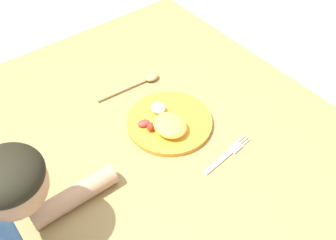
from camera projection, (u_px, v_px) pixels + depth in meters
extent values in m
cube|color=olive|center=(175.00, 141.00, 1.13)|extent=(1.31, 0.97, 0.03)
cube|color=#9F8249|center=(9.00, 156.00, 1.52)|extent=(0.05, 0.05, 0.65)
cube|color=#9F8249|center=(165.00, 77.00, 1.85)|extent=(0.05, 0.05, 0.65)
cylinder|color=orange|center=(170.00, 122.00, 1.15)|extent=(0.26, 0.26, 0.01)
ellipsoid|color=yellow|center=(171.00, 125.00, 1.11)|extent=(0.11, 0.09, 0.04)
ellipsoid|color=red|center=(144.00, 123.00, 1.13)|extent=(0.04, 0.04, 0.02)
ellipsoid|color=red|center=(150.00, 127.00, 1.11)|extent=(0.03, 0.04, 0.02)
ellipsoid|color=red|center=(162.00, 130.00, 1.11)|extent=(0.03, 0.02, 0.02)
ellipsoid|color=white|center=(158.00, 108.00, 1.17)|extent=(0.05, 0.04, 0.03)
cube|color=silver|center=(219.00, 162.00, 1.05)|extent=(0.02, 0.11, 0.01)
cube|color=silver|center=(236.00, 147.00, 1.09)|extent=(0.03, 0.04, 0.01)
cylinder|color=silver|center=(246.00, 142.00, 1.10)|extent=(0.01, 0.04, 0.00)
cylinder|color=silver|center=(244.00, 141.00, 1.11)|extent=(0.01, 0.04, 0.00)
cylinder|color=silver|center=(241.00, 139.00, 1.11)|extent=(0.01, 0.04, 0.00)
cylinder|color=#AB884F|center=(122.00, 91.00, 1.25)|extent=(0.02, 0.18, 0.01)
ellipsoid|color=#AB884F|center=(151.00, 77.00, 1.29)|extent=(0.05, 0.05, 0.02)
sphere|color=tan|center=(11.00, 184.00, 0.79)|extent=(0.15, 0.15, 0.15)
ellipsoid|color=black|center=(6.00, 175.00, 0.76)|extent=(0.16, 0.16, 0.08)
cylinder|color=tan|center=(75.00, 196.00, 0.95)|extent=(0.05, 0.23, 0.05)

